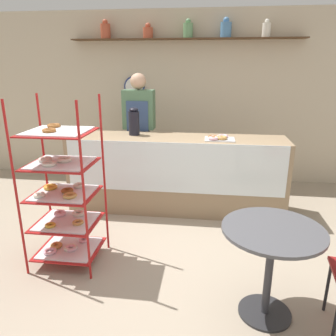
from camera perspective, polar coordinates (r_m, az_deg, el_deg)
The scene contains 8 objects.
ground_plane at distance 3.40m, azimuth -1.03°, elevation -16.05°, with size 14.00×14.00×0.00m, color gray.
back_wall at distance 5.48m, azimuth 3.00°, elevation 12.24°, with size 10.00×0.30×2.70m.
display_counter at distance 4.34m, azimuth 1.44°, elevation -1.01°, with size 2.81×0.62×0.99m.
pastry_rack at distance 3.27m, azimuth -17.72°, elevation -4.37°, with size 0.64×0.56×1.62m.
person_worker at distance 4.76m, azimuth -5.00°, elevation 6.53°, with size 0.44×0.23×1.77m.
cafe_table at distance 2.62m, azimuth 17.51°, elevation -13.55°, with size 0.75×0.75×0.75m.
coffee_carafe at distance 4.35m, azimuth -5.94°, elevation 8.03°, with size 0.14×0.14×0.36m.
donut_tray_counter at distance 4.11m, azimuth 8.64°, elevation 5.22°, with size 0.37×0.28×0.05m.
Camera 1 is at (0.43, -2.80, 1.89)m, focal length 35.00 mm.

